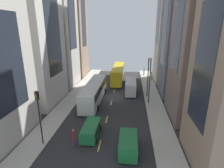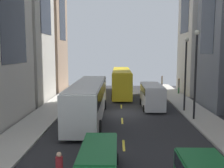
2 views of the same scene
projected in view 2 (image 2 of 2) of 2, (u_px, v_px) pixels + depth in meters
The scene contains 17 objects.
ground_plane at pixel (122, 113), 25.69m from camera, with size 41.75×41.75×0.00m, color #28282B.
sidewalk_west at pixel (49, 112), 25.85m from camera, with size 2.99×44.00×0.15m, color #B2ADA3.
sidewalk_east at pixel (196, 113), 25.52m from camera, with size 2.99×44.00×0.15m, color #B2ADA3.
lane_stripe_2 at pixel (124, 145), 16.77m from camera, with size 0.16×2.00×0.01m, color yellow.
lane_stripe_3 at pixel (122, 121), 22.72m from camera, with size 0.16×2.00×0.01m, color yellow.
lane_stripe_4 at pixel (121, 107), 28.67m from camera, with size 0.16×2.00×0.01m, color yellow.
lane_stripe_5 at pixel (121, 97), 34.62m from camera, with size 0.16×2.00×0.01m, color yellow.
lane_stripe_6 at pixel (120, 90), 40.57m from camera, with size 0.16×2.00×0.01m, color yellow.
lane_stripe_7 at pixel (120, 86), 46.52m from camera, with size 0.16×2.00×0.01m, color yellow.
city_bus_white at pixel (88, 97), 23.12m from camera, with size 2.80×12.98×3.35m.
streetcar_yellow at pixel (122, 80), 36.45m from camera, with size 2.70×12.84×3.59m.
delivery_van_white at pixel (152, 94), 27.69m from camera, with size 2.25×5.96×2.58m.
car_green_0 at pixel (99, 159), 12.51m from camera, with size 1.94×4.34×1.54m.
pedestrian_waiting_curb at pixel (162, 81), 42.05m from camera, with size 0.29×0.29×2.02m.
pedestrian_crossing_mid at pixel (179, 85), 36.59m from camera, with size 0.29×0.29×2.20m.
streetlamp_near at pixel (186, 67), 25.61m from camera, with size 0.44×0.44×7.34m.
streetlamp_far at pixel (196, 66), 22.26m from camera, with size 0.44×0.44×7.80m.
Camera 2 is at (-0.39, -25.15, 6.09)m, focal length 41.12 mm.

